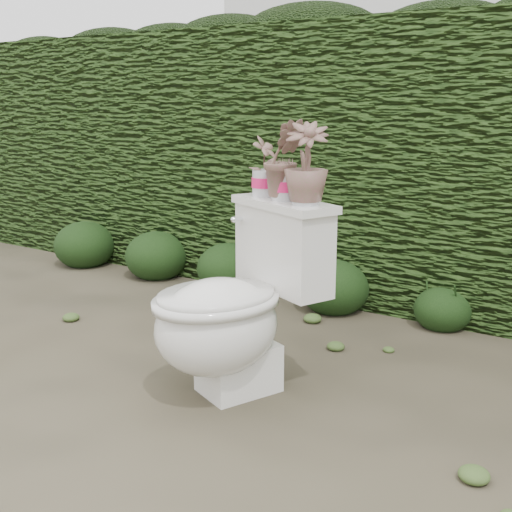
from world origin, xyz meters
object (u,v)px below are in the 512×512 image
Objects in this scene: toilet at (234,310)px; potted_plant_left at (265,168)px; potted_plant_center at (285,162)px; potted_plant_right at (306,166)px.

toilet is 0.60m from potted_plant_left.
potted_plant_center is at bearing -107.29° from potted_plant_left.
potted_plant_left is at bearing 122.36° from potted_plant_center.
potted_plant_center is 0.14m from potted_plant_right.
toilet is at bearing -173.62° from potted_plant_right.
potted_plant_left is 0.28m from potted_plant_right.
potted_plant_right is at bearing -107.29° from potted_plant_left.
toilet is 0.62m from potted_plant_center.
toilet is 2.67× the size of potted_plant_right.
potted_plant_right reaches higher than toilet.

